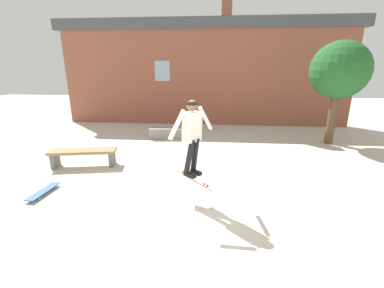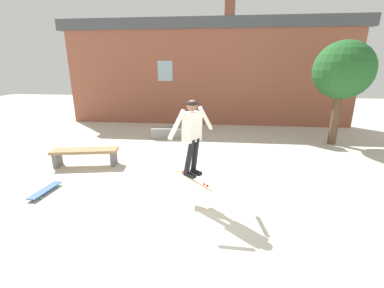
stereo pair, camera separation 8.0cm
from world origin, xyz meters
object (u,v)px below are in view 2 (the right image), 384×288
Objects in this scene: skateboard_flipping at (194,181)px; skate_ledge at (170,133)px; tree_right at (343,71)px; skater at (192,131)px; park_bench at (85,154)px; skateboard_resting at (45,190)px.

skate_ledge is at bearing 134.71° from skateboard_flipping.
skate_ledge is (-6.00, 0.10, -2.34)m from tree_right.
skateboard_flipping is (0.05, -0.07, -1.00)m from skater.
skater reaches higher than skate_ledge.
skateboard_flipping is at bearing -78.64° from skate_ledge.
park_bench reaches higher than skate_ledge.
tree_right is at bearing -6.20° from skate_ledge.
tree_right is at bearing 83.04° from skater.
park_bench is 1.22× the size of skater.
tree_right reaches higher than park_bench.
park_bench is at bearing 179.67° from skateboard_flipping.
skate_ledge reaches higher than skateboard_resting.
skater is at bearing -38.69° from park_bench.
tree_right is at bearing -55.19° from skateboard_resting.
skateboard_flipping is (-4.55, -4.77, -2.05)m from tree_right.
park_bench is 1.29× the size of skate_ledge.
skate_ledge is at bearing -17.54° from skateboard_resting.
skateboard_resting is (-0.08, -1.69, -0.28)m from park_bench.
skate_ledge is 5.15m from skateboard_resting.
skater reaches higher than skateboard_resting.
skate_ledge is at bearing 179.01° from tree_right.
tree_right reaches higher than skateboard_flipping.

